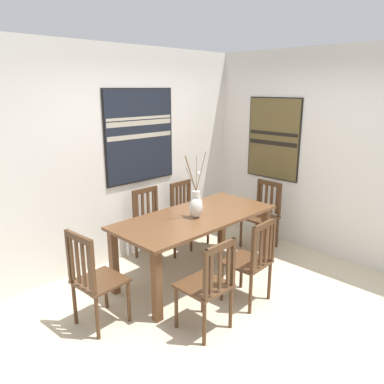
{
  "coord_description": "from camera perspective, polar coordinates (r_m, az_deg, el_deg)",
  "views": [
    {
      "loc": [
        -2.84,
        -2.15,
        2.2
      ],
      "look_at": [
        0.09,
        0.8,
        1.04
      ],
      "focal_mm": 35.25,
      "sensor_mm": 36.0,
      "label": 1
    }
  ],
  "objects": [
    {
      "name": "ground_plane",
      "position": [
        4.19,
        7.15,
        -16.43
      ],
      "size": [
        6.4,
        6.4,
        0.03
      ],
      "primitive_type": "cube",
      "color": "beige"
    },
    {
      "name": "wall_back",
      "position": [
        4.98,
        -9.4,
        5.58
      ],
      "size": [
        6.4,
        0.12,
        2.7
      ],
      "primitive_type": "cube",
      "color": "silver",
      "rests_on": "ground_plane"
    },
    {
      "name": "wall_side",
      "position": [
        5.23,
        20.45,
        5.29
      ],
      "size": [
        0.12,
        6.4,
        2.7
      ],
      "primitive_type": "cube",
      "color": "silver",
      "rests_on": "ground_plane"
    },
    {
      "name": "dining_table",
      "position": [
        4.38,
        0.56,
        -4.93
      ],
      "size": [
        1.95,
        0.89,
        0.77
      ],
      "color": "brown",
      "rests_on": "ground_plane"
    },
    {
      "name": "centerpiece_vase",
      "position": [
        4.23,
        0.61,
        -1.96
      ],
      "size": [
        0.24,
        0.3,
        0.76
      ],
      "color": "silver",
      "rests_on": "dining_table"
    },
    {
      "name": "chair_0",
      "position": [
        3.51,
        2.46,
        -13.83
      ],
      "size": [
        0.42,
        0.42,
        0.91
      ],
      "color": "#4C301C",
      "rests_on": "ground_plane"
    },
    {
      "name": "chair_1",
      "position": [
        4.98,
        -6.08,
        -4.66
      ],
      "size": [
        0.42,
        0.42,
        0.93
      ],
      "color": "#4C301C",
      "rests_on": "ground_plane"
    },
    {
      "name": "chair_2",
      "position": [
        3.98,
        8.99,
        -10.14
      ],
      "size": [
        0.44,
        0.44,
        0.93
      ],
      "color": "#4C301C",
      "rests_on": "ground_plane"
    },
    {
      "name": "chair_3",
      "position": [
        3.68,
        -14.58,
        -12.53
      ],
      "size": [
        0.45,
        0.45,
        0.97
      ],
      "color": "#4C301C",
      "rests_on": "ground_plane"
    },
    {
      "name": "chair_4",
      "position": [
        5.39,
        -0.73,
        -2.99
      ],
      "size": [
        0.44,
        0.44,
        0.9
      ],
      "color": "#4C301C",
      "rests_on": "ground_plane"
    },
    {
      "name": "chair_5",
      "position": [
        5.39,
        10.62,
        -3.25
      ],
      "size": [
        0.43,
        0.43,
        0.93
      ],
      "color": "#4C301C",
      "rests_on": "ground_plane"
    },
    {
      "name": "painting_on_back_wall",
      "position": [
        4.97,
        -7.9,
        8.42
      ],
      "size": [
        1.07,
        0.05,
        1.2
      ],
      "color": "black"
    },
    {
      "name": "painting_on_side_wall",
      "position": [
        5.57,
        12.24,
        7.89
      ],
      "size": [
        0.05,
        0.85,
        1.16
      ],
      "color": "black"
    }
  ]
}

